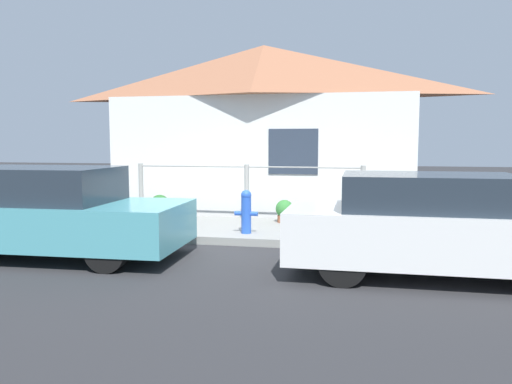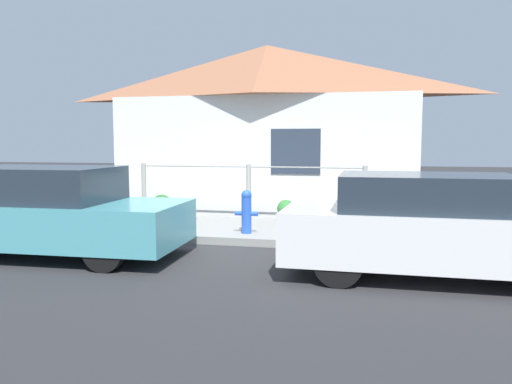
# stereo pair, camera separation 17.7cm
# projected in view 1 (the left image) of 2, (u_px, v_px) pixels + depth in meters

# --- Properties ---
(ground_plane) EXTENTS (60.00, 60.00, 0.00)m
(ground_plane) POSITION_uv_depth(u_px,v_px,m) (219.00, 245.00, 8.52)
(ground_plane) COLOR #2D2D30
(sidewalk) EXTENTS (24.00, 2.30, 0.14)m
(sidewalk) POSITION_uv_depth(u_px,v_px,m) (235.00, 230.00, 9.63)
(sidewalk) COLOR gray
(sidewalk) RESTS_ON ground_plane
(house) EXTENTS (7.45, 2.23, 4.09)m
(house) POSITION_uv_depth(u_px,v_px,m) (263.00, 80.00, 12.00)
(house) COLOR white
(house) RESTS_ON ground_plane
(fence) EXTENTS (4.90, 0.10, 1.15)m
(fence) POSITION_uv_depth(u_px,v_px,m) (247.00, 189.00, 10.54)
(fence) COLOR #999993
(fence) RESTS_ON sidewalk
(car_left) EXTENTS (4.25, 1.83, 1.38)m
(car_left) POSITION_uv_depth(u_px,v_px,m) (46.00, 213.00, 7.63)
(car_left) COLOR teal
(car_left) RESTS_ON ground_plane
(car_right) EXTENTS (3.97, 1.63, 1.35)m
(car_right) POSITION_uv_depth(u_px,v_px,m) (437.00, 226.00, 6.47)
(car_right) COLOR white
(car_right) RESTS_ON ground_plane
(fire_hydrant) EXTENTS (0.42, 0.19, 0.78)m
(fire_hydrant) POSITION_uv_depth(u_px,v_px,m) (246.00, 211.00, 8.86)
(fire_hydrant) COLOR blue
(fire_hydrant) RESTS_ON sidewalk
(potted_plant_near_hydrant) EXTENTS (0.36, 0.36, 0.46)m
(potted_plant_near_hydrant) POSITION_uv_depth(u_px,v_px,m) (284.00, 211.00, 10.07)
(potted_plant_near_hydrant) COLOR #9E5638
(potted_plant_near_hydrant) RESTS_ON sidewalk
(potted_plant_by_fence) EXTENTS (0.42, 0.42, 0.54)m
(potted_plant_by_fence) POSITION_uv_depth(u_px,v_px,m) (160.00, 207.00, 10.26)
(potted_plant_by_fence) COLOR brown
(potted_plant_by_fence) RESTS_ON sidewalk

